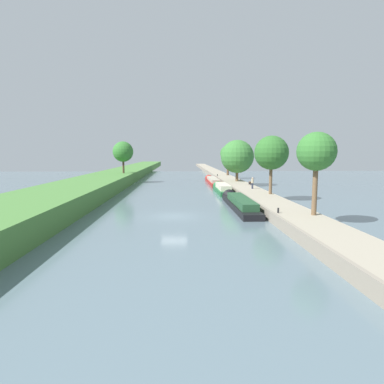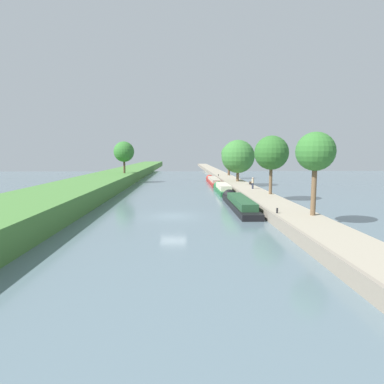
# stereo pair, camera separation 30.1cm
# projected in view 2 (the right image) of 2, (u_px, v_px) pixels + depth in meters

# --- Properties ---
(ground_plane) EXTENTS (160.00, 160.00, 0.00)m
(ground_plane) POSITION_uv_depth(u_px,v_px,m) (173.00, 216.00, 31.91)
(ground_plane) COLOR slate
(left_grassy_bank) EXTENTS (8.67, 260.00, 2.06)m
(left_grassy_bank) POSITION_uv_depth(u_px,v_px,m) (36.00, 206.00, 31.40)
(left_grassy_bank) COLOR #477A38
(left_grassy_bank) RESTS_ON ground_plane
(right_towpath) EXTENTS (3.86, 260.00, 0.93)m
(right_towpath) POSITION_uv_depth(u_px,v_px,m) (282.00, 211.00, 32.18)
(right_towpath) COLOR #9E937F
(right_towpath) RESTS_ON ground_plane
(stone_quay) EXTENTS (0.25, 260.00, 0.98)m
(stone_quay) POSITION_uv_depth(u_px,v_px,m) (262.00, 211.00, 32.11)
(stone_quay) COLOR gray
(stone_quay) RESTS_ON ground_plane
(narrowboat_black) EXTENTS (2.00, 15.12, 1.97)m
(narrowboat_black) POSITION_uv_depth(u_px,v_px,m) (239.00, 203.00, 36.82)
(narrowboat_black) COLOR black
(narrowboat_black) RESTS_ON ground_plane
(narrowboat_green) EXTENTS (1.91, 11.49, 2.00)m
(narrowboat_green) POSITION_uv_depth(u_px,v_px,m) (222.00, 189.00, 51.21)
(narrowboat_green) COLOR #1E6033
(narrowboat_green) RESTS_ON ground_plane
(narrowboat_red) EXTENTS (1.83, 17.05, 1.78)m
(narrowboat_red) POSITION_uv_depth(u_px,v_px,m) (213.00, 181.00, 66.49)
(narrowboat_red) COLOR maroon
(narrowboat_red) RESTS_ON ground_plane
(tree_rightbank_near) EXTENTS (3.20, 3.20, 6.91)m
(tree_rightbank_near) POSITION_uv_depth(u_px,v_px,m) (315.00, 152.00, 26.83)
(tree_rightbank_near) COLOR brown
(tree_rightbank_near) RESTS_ON right_towpath
(tree_rightbank_midnear) EXTENTS (4.27, 4.27, 7.36)m
(tree_rightbank_midnear) POSITION_uv_depth(u_px,v_px,m) (271.00, 153.00, 40.97)
(tree_rightbank_midnear) COLOR brown
(tree_rightbank_midnear) RESTS_ON right_towpath
(tree_rightbank_midfar) EXTENTS (6.08, 6.08, 7.60)m
(tree_rightbank_midfar) POSITION_uv_depth(u_px,v_px,m) (238.00, 157.00, 60.12)
(tree_rightbank_midfar) COLOR brown
(tree_rightbank_midfar) RESTS_ON right_towpath
(tree_rightbank_far) EXTENTS (3.65, 3.65, 6.96)m
(tree_rightbank_far) POSITION_uv_depth(u_px,v_px,m) (229.00, 154.00, 76.69)
(tree_rightbank_far) COLOR brown
(tree_rightbank_far) RESTS_ON right_towpath
(tree_leftbank_downstream) EXTENTS (4.11, 4.11, 6.39)m
(tree_leftbank_downstream) POSITION_uv_depth(u_px,v_px,m) (124.00, 152.00, 65.93)
(tree_leftbank_downstream) COLOR #4C3828
(tree_leftbank_downstream) RESTS_ON left_grassy_bank
(person_walking) EXTENTS (0.34, 0.34, 1.66)m
(person_walking) POSITION_uv_depth(u_px,v_px,m) (253.00, 183.00, 47.73)
(person_walking) COLOR #282D42
(person_walking) RESTS_ON right_towpath
(mooring_bollard_near) EXTENTS (0.16, 0.16, 0.45)m
(mooring_bollard_near) POSITION_uv_depth(u_px,v_px,m) (277.00, 211.00, 28.34)
(mooring_bollard_near) COLOR black
(mooring_bollard_near) RESTS_ON right_towpath
(mooring_bollard_far) EXTENTS (0.16, 0.16, 0.45)m
(mooring_bollard_far) POSITION_uv_depth(u_px,v_px,m) (218.00, 175.00, 74.16)
(mooring_bollard_far) COLOR black
(mooring_bollard_far) RESTS_ON right_towpath
(park_bench) EXTENTS (0.44, 1.50, 0.47)m
(park_bench) POSITION_uv_depth(u_px,v_px,m) (251.00, 183.00, 53.80)
(park_bench) COLOR #333338
(park_bench) RESTS_ON right_towpath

